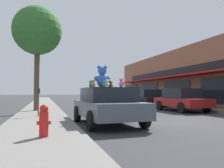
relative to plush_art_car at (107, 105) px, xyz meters
name	(u,v)px	position (x,y,z in m)	size (l,w,h in m)	color
ground_plane	(175,121)	(3.14, 0.13, -0.77)	(260.00, 260.00, 0.00)	#333335
sidewalk_near	(40,125)	(-2.52, 0.13, -0.69)	(2.43, 90.00, 0.16)	slate
plush_art_car	(107,105)	(0.00, 0.00, 0.00)	(2.22, 4.11, 1.44)	#4C5660
teddy_bear_giant	(102,77)	(-0.15, 0.26, 1.10)	(0.68, 0.44, 0.90)	blue
teddy_bear_black	(110,84)	(0.02, -0.28, 0.80)	(0.19, 0.17, 0.26)	black
teddy_bear_teal	(90,84)	(-0.71, -0.12, 0.80)	(0.15, 0.20, 0.27)	teal
teddy_bear_pink	(121,83)	(0.41, -0.48, 0.84)	(0.23, 0.25, 0.36)	pink
teddy_bear_white	(107,84)	(-0.12, -0.42, 0.82)	(0.23, 0.15, 0.30)	white
teddy_bear_orange	(93,84)	(-0.55, 0.15, 0.82)	(0.24, 0.17, 0.32)	orange
teddy_bear_yellow	(112,85)	(0.39, 0.71, 0.81)	(0.18, 0.21, 0.29)	yellow
teddy_bear_green	(104,84)	(-0.37, -0.88, 0.79)	(0.18, 0.15, 0.24)	green
parked_car_far_center	(181,99)	(6.44, 4.40, 0.03)	(2.02, 4.24, 1.52)	maroon
parked_car_far_right	(146,97)	(6.44, 9.65, 0.07)	(2.25, 4.17, 1.52)	black
street_tree	(37,31)	(-2.82, 5.89, 4.28)	(2.99, 2.99, 6.41)	brown
fire_hydrant	(44,121)	(-2.37, -2.61, -0.21)	(0.33, 0.22, 0.79)	red
parking_meter	(38,99)	(-2.62, 2.35, 0.21)	(0.14, 0.10, 1.27)	#4C4C51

